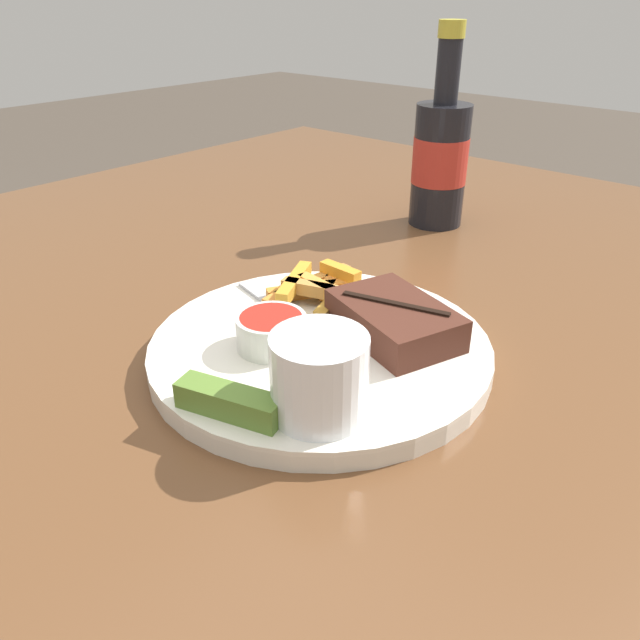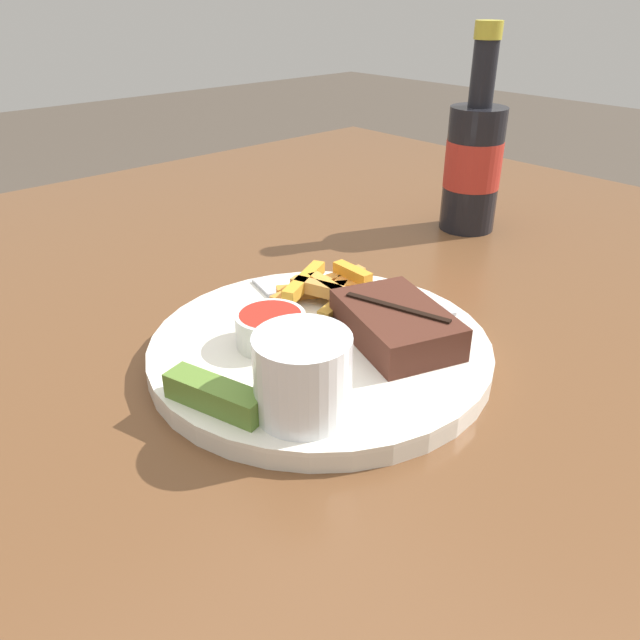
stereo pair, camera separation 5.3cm
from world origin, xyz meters
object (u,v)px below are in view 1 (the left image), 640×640
(pickle_spear, at_px, (229,402))
(dipping_sauce_cup, at_px, (271,330))
(knife_utensil, at_px, (348,322))
(dinner_plate, at_px, (320,349))
(coleslaw_cup, at_px, (319,372))
(beer_bottle, at_px, (440,157))
(fork_utensil, at_px, (274,305))
(steak_portion, at_px, (394,320))

(pickle_spear, bearing_deg, dipping_sauce_cup, 117.19)
(knife_utensil, bearing_deg, dinner_plate, -156.03)
(coleslaw_cup, height_order, pickle_spear, coleslaw_cup)
(dipping_sauce_cup, height_order, beer_bottle, beer_bottle)
(fork_utensil, xyz_separation_m, knife_utensil, (0.08, 0.02, 0.00))
(dinner_plate, height_order, beer_bottle, beer_bottle)
(steak_portion, distance_m, beer_bottle, 0.36)
(coleslaw_cup, xyz_separation_m, pickle_spear, (-0.05, -0.04, -0.02))
(steak_portion, distance_m, coleslaw_cup, 0.13)
(steak_portion, bearing_deg, dipping_sauce_cup, -127.86)
(dipping_sauce_cup, height_order, pickle_spear, dipping_sauce_cup)
(steak_portion, bearing_deg, fork_utensil, -165.18)
(dinner_plate, height_order, pickle_spear, pickle_spear)
(dipping_sauce_cup, height_order, fork_utensil, dipping_sauce_cup)
(knife_utensil, bearing_deg, steak_portion, -48.51)
(dipping_sauce_cup, xyz_separation_m, pickle_spear, (0.04, -0.09, -0.01))
(pickle_spear, bearing_deg, dinner_plate, 99.51)
(steak_portion, bearing_deg, dinner_plate, -129.98)
(dinner_plate, distance_m, fork_utensil, 0.08)
(dipping_sauce_cup, relative_size, knife_utensil, 0.38)
(dipping_sauce_cup, relative_size, pickle_spear, 0.71)
(dipping_sauce_cup, bearing_deg, pickle_spear, -62.81)
(fork_utensil, height_order, beer_bottle, beer_bottle)
(steak_portion, xyz_separation_m, beer_bottle, (-0.16, 0.32, 0.06))
(dinner_plate, xyz_separation_m, fork_utensil, (-0.07, 0.02, 0.01))
(dinner_plate, distance_m, dipping_sauce_cup, 0.05)
(steak_portion, height_order, knife_utensil, steak_portion)
(steak_portion, distance_m, dipping_sauce_cup, 0.11)
(coleslaw_cup, bearing_deg, steak_portion, 101.31)
(knife_utensil, bearing_deg, fork_utensil, 129.11)
(dinner_plate, relative_size, dipping_sauce_cup, 4.94)
(dinner_plate, xyz_separation_m, coleslaw_cup, (0.07, -0.08, 0.04))
(pickle_spear, relative_size, knife_utensil, 0.53)
(pickle_spear, xyz_separation_m, knife_utensil, (-0.02, 0.16, -0.01))
(steak_portion, relative_size, pickle_spear, 1.57)
(coleslaw_cup, bearing_deg, beer_bottle, 112.20)
(dinner_plate, relative_size, pickle_spear, 3.52)
(fork_utensil, bearing_deg, coleslaw_cup, -19.90)
(dinner_plate, bearing_deg, steak_portion, 50.02)
(pickle_spear, bearing_deg, fork_utensil, 124.32)
(dinner_plate, height_order, steak_portion, steak_portion)
(steak_portion, bearing_deg, beer_bottle, 116.15)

